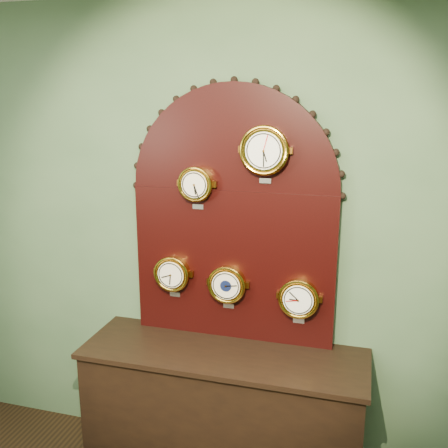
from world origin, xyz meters
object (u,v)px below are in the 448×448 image
(arabic_clock, at_px, (265,150))
(barometer, at_px, (227,284))
(display_board, at_px, (234,208))
(roman_clock, at_px, (196,184))
(hygrometer, at_px, (172,273))
(shop_counter, at_px, (223,417))
(tide_clock, at_px, (299,298))

(arabic_clock, xyz_separation_m, barometer, (-0.21, 0.00, -0.79))
(display_board, relative_size, arabic_clock, 4.78)
(roman_clock, relative_size, hygrometer, 0.94)
(roman_clock, distance_m, hygrometer, 0.57)
(shop_counter, distance_m, roman_clock, 1.39)
(shop_counter, height_order, barometer, barometer)
(roman_clock, distance_m, tide_clock, 0.87)
(shop_counter, height_order, arabic_clock, arabic_clock)
(shop_counter, xyz_separation_m, barometer, (-0.02, 0.15, 0.78))
(roman_clock, distance_m, arabic_clock, 0.44)
(hygrometer, relative_size, barometer, 0.97)
(shop_counter, bearing_deg, tide_clock, 20.86)
(display_board, distance_m, hygrometer, 0.55)
(display_board, height_order, hygrometer, display_board)
(shop_counter, xyz_separation_m, hygrometer, (-0.36, 0.15, 0.82))
(roman_clock, bearing_deg, arabic_clock, -0.24)
(hygrometer, bearing_deg, display_board, 10.44)
(display_board, distance_m, arabic_clock, 0.40)
(roman_clock, height_order, hygrometer, roman_clock)
(roman_clock, xyz_separation_m, tide_clock, (0.61, -0.00, -0.63))
(shop_counter, bearing_deg, arabic_clock, 38.85)
(display_board, height_order, roman_clock, display_board)
(shop_counter, height_order, display_board, display_board)
(arabic_clock, bearing_deg, display_board, 160.32)
(shop_counter, height_order, tide_clock, tide_clock)
(roman_clock, bearing_deg, display_board, 17.95)
(shop_counter, distance_m, hygrometer, 0.90)
(roman_clock, xyz_separation_m, hygrometer, (-0.16, -0.00, -0.55))
(barometer, bearing_deg, roman_clock, 179.76)
(tide_clock, bearing_deg, arabic_clock, -179.76)
(roman_clock, xyz_separation_m, arabic_clock, (0.39, -0.00, 0.20))
(roman_clock, bearing_deg, tide_clock, -0.07)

